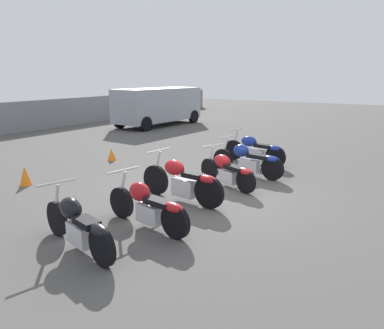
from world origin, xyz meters
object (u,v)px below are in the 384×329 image
Objects in this scene: motorcycle_slot_4 at (248,160)px; traffic_cone_near at (25,176)px; motorcycle_slot_5 at (255,150)px; parked_van at (158,105)px; motorcycle_slot_2 at (182,181)px; motorcycle_slot_1 at (148,206)px; traffic_cone_far at (112,154)px; motorcycle_slot_0 at (78,225)px; motorcycle_slot_3 at (228,170)px.

motorcycle_slot_4 reaches higher than traffic_cone_near.
motorcycle_slot_5 is 0.41× the size of parked_van.
parked_van is (9.52, 7.83, 0.64)m from motorcycle_slot_2.
motorcycle_slot_4 reaches higher than motorcycle_slot_1.
motorcycle_slot_4 is 4.43m from traffic_cone_far.
motorcycle_slot_2 is 4.58m from traffic_cone_far.
motorcycle_slot_0 is 5.45m from motorcycle_slot_4.
motorcycle_slot_3 reaches higher than traffic_cone_far.
motorcycle_slot_0 reaches higher than motorcycle_slot_3.
motorcycle_slot_1 reaches higher than traffic_cone_far.
motorcycle_slot_4 is at bearing -153.25° from motorcycle_slot_5.
motorcycle_slot_0 is 0.94× the size of motorcycle_slot_5.
traffic_cone_near is at bearing 153.92° from motorcycle_slot_5.
traffic_cone_near is at bearing 93.18° from motorcycle_slot_1.
motorcycle_slot_1 is at bearing -165.44° from motorcycle_slot_5.
motorcycle_slot_0 is at bearing 173.14° from motorcycle_slot_1.
motorcycle_slot_3 is at bearing 8.64° from motorcycle_slot_1.
motorcycle_slot_2 is at bearing -75.22° from traffic_cone_near.
motorcycle_slot_3 is 4.91× the size of traffic_cone_far.
motorcycle_slot_1 is at bearing -96.35° from traffic_cone_near.
motorcycle_slot_4 is (4.20, -0.04, 0.01)m from motorcycle_slot_1.
motorcycle_slot_3 is at bearing 139.02° from parked_van.
motorcycle_slot_3 is at bearing -160.40° from motorcycle_slot_5.
motorcycle_slot_1 is 0.94× the size of motorcycle_slot_5.
motorcycle_slot_2 reaches higher than motorcycle_slot_5.
motorcycle_slot_2 is at bearing -169.86° from motorcycle_slot_3.
traffic_cone_near is at bearing 143.22° from motorcycle_slot_3.
motorcycle_slot_4 reaches higher than traffic_cone_far.
motorcycle_slot_5 is (5.55, 0.34, 0.01)m from motorcycle_slot_1.
motorcycle_slot_1 is 4.20m from motorcycle_slot_4.
traffic_cone_far is at bearing 68.81° from motorcycle_slot_2.
motorcycle_slot_5 is (1.35, 0.38, 0.01)m from motorcycle_slot_4.
motorcycle_slot_1 is 2.98m from motorcycle_slot_3.
motorcycle_slot_0 is 0.38× the size of parked_van.
traffic_cone_near is 1.27× the size of traffic_cone_far.
motorcycle_slot_0 is 6.26m from traffic_cone_far.
motorcycle_slot_4 is at bearing -0.69° from motorcycle_slot_2.
parked_van is at bearing 45.86° from motorcycle_slot_1.
motorcycle_slot_5 reaches higher than motorcycle_slot_1.
parked_van is (11.02, 8.11, 0.68)m from motorcycle_slot_1.
motorcycle_slot_1 is at bearing -171.77° from motorcycle_slot_4.
traffic_cone_near is at bearing 113.98° from parked_van.
motorcycle_slot_2 is at bearing -177.98° from motorcycle_slot_4.
motorcycle_slot_0 is 4.24m from motorcycle_slot_3.
motorcycle_slot_2 is 0.41× the size of parked_van.
motorcycle_slot_0 is at bearing -113.97° from traffic_cone_near.
motorcycle_slot_4 is at bearing 8.97° from motorcycle_slot_1.
motorcycle_slot_0 is 6.79m from motorcycle_slot_5.
motorcycle_slot_3 is at bearing -97.96° from traffic_cone_far.
motorcycle_slot_4 is (2.70, -0.32, -0.03)m from motorcycle_slot_2.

